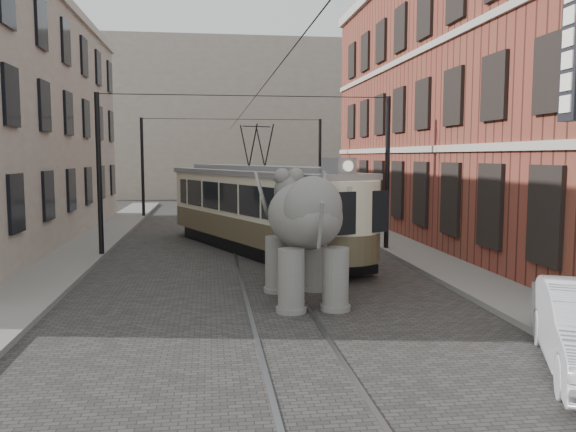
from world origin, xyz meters
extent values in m
plane|color=#3B3836|center=(0.00, 0.00, 0.00)|extent=(120.00, 120.00, 0.00)
cube|color=slate|center=(6.00, 0.00, 0.07)|extent=(2.00, 60.00, 0.15)
cube|color=slate|center=(-6.50, 0.00, 0.07)|extent=(2.00, 60.00, 0.15)
cube|color=brown|center=(11.00, 9.00, 6.00)|extent=(8.00, 26.00, 12.00)
cube|color=gray|center=(0.00, 40.00, 7.00)|extent=(28.00, 10.00, 14.00)
camera|label=1|loc=(-1.63, -16.00, 3.72)|focal=36.55mm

